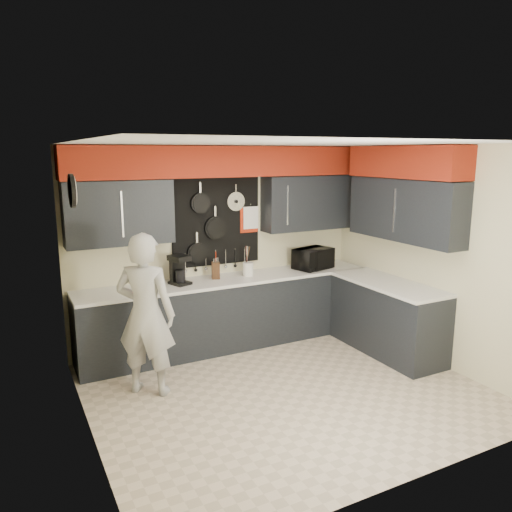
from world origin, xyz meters
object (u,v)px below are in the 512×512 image
microwave (313,259)px  utensil_crock (248,269)px  knife_block (216,270)px  coffee_maker (179,269)px  person (146,315)px

microwave → utensil_crock: 0.99m
knife_block → utensil_crock: size_ratio=1.22×
microwave → knife_block: size_ratio=2.39×
microwave → coffee_maker: coffee_maker is taller
knife_block → person: size_ratio=0.13×
microwave → person: bearing=-179.1°
knife_block → utensil_crock: bearing=11.1°
person → utensil_crock: bearing=-115.0°
knife_block → microwave: bearing=12.9°
person → coffee_maker: bearing=-89.9°
utensil_crock → person: (-1.59, -0.81, -0.15)m
microwave → utensil_crock: size_ratio=2.91×
coffee_maker → knife_block: bearing=-16.7°
microwave → utensil_crock: bearing=161.4°
knife_block → coffee_maker: 0.51m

